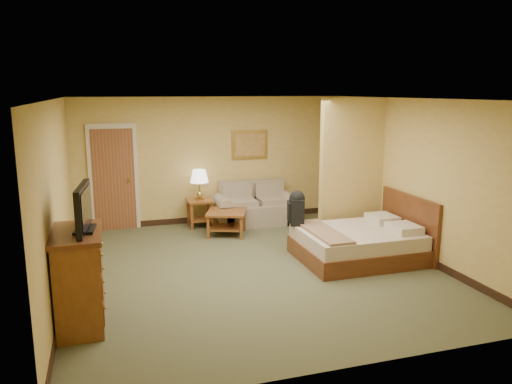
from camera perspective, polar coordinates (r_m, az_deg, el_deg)
name	(u,v)px	position (r m, az deg, el deg)	size (l,w,h in m)	color
floor	(252,268)	(7.86, -0.40, -8.72)	(6.00, 6.00, 0.00)	#4D5034
ceiling	(252,99)	(7.37, -0.43, 10.59)	(6.00, 6.00, 0.00)	white
back_wall	(211,160)	(10.38, -5.21, 3.62)	(5.50, 0.02, 2.60)	tan
left_wall	(57,198)	(7.23, -21.78, -0.64)	(0.02, 6.00, 2.60)	tan
right_wall	(410,177)	(8.70, 17.21, 1.61)	(0.02, 6.00, 2.60)	tan
partition	(351,171)	(9.17, 10.86, 2.41)	(1.20, 0.15, 2.60)	tan
door	(114,178)	(10.17, -15.95, 1.53)	(0.94, 0.16, 2.10)	beige
baseboard	(212,218)	(10.61, -5.08, -3.03)	(5.50, 0.02, 0.12)	black
loveseat	(255,210)	(10.37, -0.08, -2.07)	(1.71, 0.80, 0.87)	gray
side_table	(200,209)	(10.16, -6.42, -1.92)	(0.51, 0.51, 0.56)	brown
table_lamp	(199,177)	(10.02, -6.51, 1.72)	(0.37, 0.37, 0.61)	#AA883E
coffee_table	(227,218)	(9.56, -3.37, -2.95)	(0.93, 0.93, 0.46)	brown
wall_picture	(250,145)	(10.52, -0.72, 5.42)	(0.78, 0.04, 0.60)	#B78E3F
dresser	(79,278)	(6.24, -19.56, -9.28)	(0.56, 1.07, 1.14)	brown
tv	(83,209)	(6.00, -19.13, -1.90)	(0.26, 0.88, 0.54)	black
bed	(361,243)	(8.37, 11.90, -5.68)	(1.92, 1.58, 1.03)	#502612
backpack	(297,207)	(8.40, 4.70, -1.68)	(0.31, 0.38, 0.58)	black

